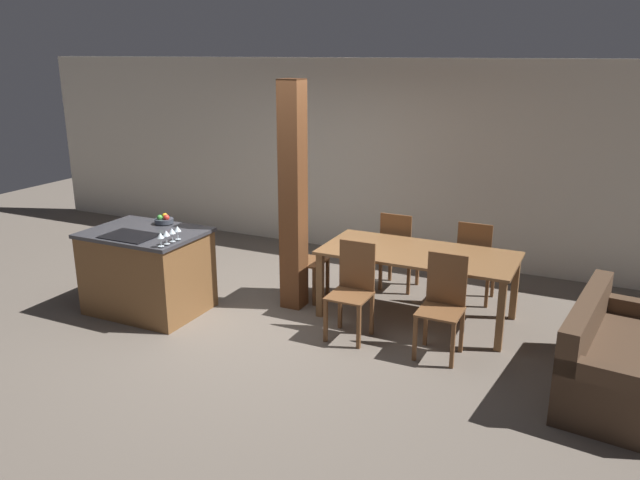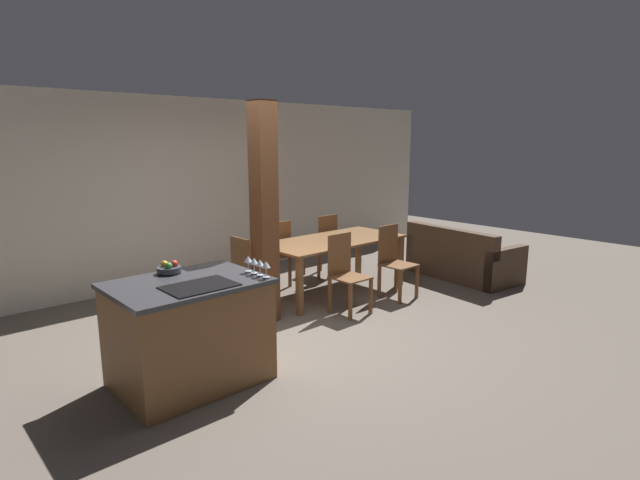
# 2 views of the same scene
# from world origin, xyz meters

# --- Properties ---
(ground_plane) EXTENTS (16.00, 16.00, 0.00)m
(ground_plane) POSITION_xyz_m (0.00, 0.00, 0.00)
(ground_plane) COLOR #665B51
(wall_back) EXTENTS (11.20, 0.08, 2.70)m
(wall_back) POSITION_xyz_m (0.00, 2.84, 1.35)
(wall_back) COLOR silver
(wall_back) RESTS_ON ground_plane
(kitchen_island) EXTENTS (1.25, 0.93, 0.93)m
(kitchen_island) POSITION_xyz_m (-1.31, -0.22, 0.46)
(kitchen_island) COLOR brown
(kitchen_island) RESTS_ON ground_plane
(fruit_bowl) EXTENTS (0.21, 0.21, 0.11)m
(fruit_bowl) POSITION_xyz_m (-1.30, 0.11, 0.96)
(fruit_bowl) COLOR #383D47
(fruit_bowl) RESTS_ON kitchen_island
(wine_glass_near) EXTENTS (0.07, 0.07, 0.14)m
(wine_glass_near) POSITION_xyz_m (-0.76, -0.61, 1.04)
(wine_glass_near) COLOR silver
(wine_glass_near) RESTS_ON kitchen_island
(wine_glass_middle) EXTENTS (0.07, 0.07, 0.14)m
(wine_glass_middle) POSITION_xyz_m (-0.76, -0.52, 1.04)
(wine_glass_middle) COLOR silver
(wine_glass_middle) RESTS_ON kitchen_island
(wine_glass_far) EXTENTS (0.07, 0.07, 0.14)m
(wine_glass_far) POSITION_xyz_m (-0.76, -0.43, 1.04)
(wine_glass_far) COLOR silver
(wine_glass_far) RESTS_ON kitchen_island
(wine_glass_end) EXTENTS (0.07, 0.07, 0.14)m
(wine_glass_end) POSITION_xyz_m (-0.76, -0.34, 1.04)
(wine_glass_end) COLOR silver
(wine_glass_end) RESTS_ON kitchen_island
(dining_table) EXTENTS (2.04, 0.97, 0.75)m
(dining_table) POSITION_xyz_m (1.44, 0.86, 0.66)
(dining_table) COLOR brown
(dining_table) RESTS_ON ground_plane
(dining_chair_near_left) EXTENTS (0.40, 0.40, 0.97)m
(dining_chair_near_left) POSITION_xyz_m (0.98, 0.15, 0.50)
(dining_chair_near_left) COLOR brown
(dining_chair_near_left) RESTS_ON ground_plane
(dining_chair_near_right) EXTENTS (0.40, 0.40, 0.97)m
(dining_chair_near_right) POSITION_xyz_m (1.90, 0.15, 0.50)
(dining_chair_near_right) COLOR brown
(dining_chair_near_right) RESTS_ON ground_plane
(dining_chair_far_left) EXTENTS (0.40, 0.40, 0.97)m
(dining_chair_far_left) POSITION_xyz_m (0.98, 1.56, 0.50)
(dining_chair_far_left) COLOR brown
(dining_chair_far_left) RESTS_ON ground_plane
(dining_chair_far_right) EXTENTS (0.40, 0.40, 0.97)m
(dining_chair_far_right) POSITION_xyz_m (1.90, 1.56, 0.50)
(dining_chair_far_right) COLOR brown
(dining_chair_far_right) RESTS_ON ground_plane
(dining_chair_head_end) EXTENTS (0.40, 0.40, 0.97)m
(dining_chair_head_end) POSITION_xyz_m (0.04, 0.86, 0.50)
(dining_chair_head_end) COLOR brown
(dining_chair_head_end) RESTS_ON ground_plane
(couch) EXTENTS (1.02, 1.72, 0.80)m
(couch) POSITION_xyz_m (3.45, 0.08, 0.28)
(couch) COLOR #473323
(couch) RESTS_ON ground_plane
(timber_post) EXTENTS (0.24, 0.24, 2.51)m
(timber_post) POSITION_xyz_m (0.09, 0.58, 1.26)
(timber_post) COLOR brown
(timber_post) RESTS_ON ground_plane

